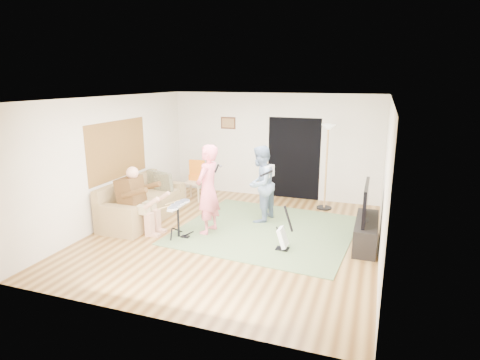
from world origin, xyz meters
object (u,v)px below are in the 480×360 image
television (366,202)px  guitarist (260,184)px  sofa (140,206)px  dining_chair (195,186)px  singer (208,190)px  torchiere_lamp (327,152)px  tv_cabinet (366,233)px  drum_kit (178,222)px  guitar_spare (283,237)px

television → guitarist: bearing=164.0°
sofa → dining_chair: dining_chair is taller
singer → guitarist: 1.28m
torchiere_lamp → dining_chair: (-3.27, -0.33, -1.03)m
singer → tv_cabinet: singer is taller
tv_cabinet → television: (-0.05, -0.00, 0.60)m
drum_kit → tv_cabinet: 3.59m
dining_chair → guitarist: bearing=-28.7°
drum_kit → tv_cabinet: bearing=13.1°
singer → guitarist: size_ratio=1.08×
tv_cabinet → singer: bearing=-172.9°
drum_kit → guitar_spare: (2.09, 0.08, -0.07)m
drum_kit → singer: singer is taller
tv_cabinet → television: bearing=-180.0°
drum_kit → guitarist: size_ratio=0.43×
guitarist → dining_chair: guitarist is taller
television → guitar_spare: bearing=-151.8°
guitarist → dining_chair: bearing=-106.1°
torchiere_lamp → television: torchiere_lamp is taller
dining_chair → torchiere_lamp: bearing=3.2°
sofa → dining_chair: 1.87m
sofa → guitar_spare: sofa is taller
guitarist → tv_cabinet: size_ratio=1.19×
drum_kit → tv_cabinet: size_ratio=0.51×
torchiere_lamp → television: size_ratio=1.72×
singer → guitarist: singer is taller
drum_kit → singer: 0.86m
singer → torchiere_lamp: size_ratio=0.89×
sofa → tv_cabinet: size_ratio=1.58×
guitarist → guitar_spare: (0.85, -1.37, -0.59)m
dining_chair → tv_cabinet: bearing=-23.4°
sofa → drum_kit: sofa is taller
torchiere_lamp → dining_chair: size_ratio=2.01×
guitar_spare → tv_cabinet: guitar_spare is taller
torchiere_lamp → dining_chair: bearing=-174.2°
guitarist → dining_chair: size_ratio=1.66×
tv_cabinet → dining_chair: bearing=159.2°
singer → torchiere_lamp: torchiere_lamp is taller
singer → tv_cabinet: size_ratio=1.29×
guitar_spare → guitarist: bearing=121.9°
singer → guitar_spare: (1.64, -0.35, -0.66)m
guitar_spare → tv_cabinet: 1.59m
sofa → singer: singer is taller
guitar_spare → torchiere_lamp: size_ratio=0.42×
guitarist → tv_cabinet: (2.26, -0.63, -0.58)m
sofa → drum_kit: bearing=-26.6°
guitarist → torchiere_lamp: size_ratio=0.83×
torchiere_lamp → singer: bearing=-130.5°
drum_kit → television: 3.59m
guitarist → television: bearing=84.0°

